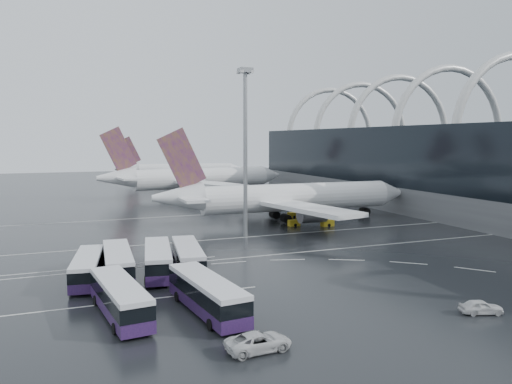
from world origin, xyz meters
name	(u,v)px	position (x,y,z in m)	size (l,w,h in m)	color
ground	(278,251)	(0.00, 0.00, 0.00)	(420.00, 420.00, 0.00)	black
terminal	(486,166)	(61.56, 19.84, 10.87)	(42.00, 160.00, 34.90)	slate
lane_marking_near	(283,254)	(0.00, -2.00, 0.01)	(120.00, 0.25, 0.01)	beige
lane_marking_mid	(250,237)	(0.00, 12.00, 0.01)	(120.00, 0.25, 0.01)	beige
lane_marking_far	(206,215)	(0.00, 40.00, 0.01)	(120.00, 0.25, 0.01)	beige
bus_bay_line_south	(131,301)	(-24.00, -16.00, 0.01)	(28.00, 0.25, 0.01)	beige
bus_bay_line_north	(115,266)	(-24.00, 0.00, 0.01)	(28.00, 0.25, 0.01)	beige
airliner_main	(285,198)	(12.68, 24.96, 4.81)	(56.50, 49.73, 19.19)	white
airliner_gate_b	(193,179)	(6.91, 78.08, 5.14)	(59.17, 52.68, 20.55)	white
airliner_gate_c	(179,171)	(13.80, 127.78, 4.56)	(51.12, 46.62, 18.23)	white
bus_row_near_a	(87,267)	(-27.80, -6.60, 1.73)	(4.76, 13.06, 3.14)	#21133C
bus_row_near_b	(118,262)	(-24.23, -6.11, 1.89)	(3.98, 14.12, 3.44)	#21133C
bus_row_near_c	(158,259)	(-19.34, -6.26, 1.88)	(5.30, 14.19, 3.41)	#21133C
bus_row_near_d	(188,257)	(-15.51, -6.31, 1.85)	(4.92, 13.93, 3.36)	#21133C
bus_row_far_a	(120,298)	(-25.55, -20.18, 1.84)	(4.62, 13.87, 3.35)	#21133C
bus_row_far_c	(207,294)	(-17.49, -22.19, 1.89)	(4.65, 14.22, 3.44)	#21133C
van_curve_a	(259,342)	(-16.13, -32.38, 0.76)	(2.52, 5.46, 1.52)	silver
van_curve_b	(481,307)	(7.21, -32.38, 0.69)	(1.64, 4.07, 1.39)	silver
floodlight_mast	(245,132)	(-0.41, 12.99, 18.25)	(2.22, 2.22, 29.01)	gray
gse_cart_belly_a	(327,223)	(18.07, 16.60, 0.65)	(2.39, 1.41, 1.30)	gold
gse_cart_belly_c	(294,223)	(12.08, 19.24, 0.60)	(2.21, 1.31, 1.21)	gold
gse_cart_belly_e	(293,215)	(16.23, 28.26, 0.61)	(2.25, 1.33, 1.23)	gold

